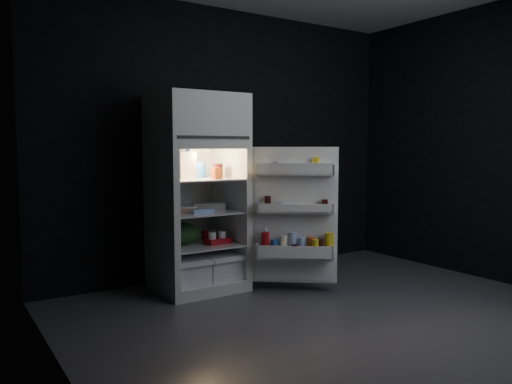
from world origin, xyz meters
TOP-DOWN VIEW (x-y plane):
  - floor at (0.00, 0.00)m, footprint 4.00×3.40m
  - wall_back at (0.00, 1.70)m, footprint 4.00×0.00m
  - wall_left at (-2.00, 0.00)m, footprint 0.00×3.40m
  - wall_right at (2.00, 0.00)m, footprint 0.00×3.40m
  - refrigerator at (-0.57, 1.32)m, footprint 0.76×0.71m
  - fridge_door at (0.11, 0.71)m, footprint 0.69×0.59m
  - milk_jug at (-0.64, 1.33)m, footprint 0.18×0.18m
  - mayo_jar at (-0.52, 1.35)m, footprint 0.16×0.16m
  - jam_jar at (-0.37, 1.26)m, footprint 0.12×0.12m
  - amber_bottle at (-0.85, 1.39)m, footprint 0.09×0.09m
  - small_carton at (-0.46, 1.13)m, footprint 0.09×0.08m
  - egg_carton at (-0.48, 1.25)m, footprint 0.32×0.21m
  - pie at (-0.67, 1.37)m, footprint 0.37×0.37m
  - flat_package at (-0.61, 1.11)m, footprint 0.20×0.11m
  - wrapped_pkg at (-0.32, 1.40)m, footprint 0.15×0.14m
  - produce_bag at (-0.71, 1.33)m, footprint 0.36×0.30m
  - yogurt_tray at (-0.42, 1.18)m, footprint 0.24×0.15m
  - small_can_red at (-0.44, 1.41)m, footprint 0.09×0.09m
  - small_can_silver at (-0.32, 1.45)m, footprint 0.07×0.07m

SIDE VIEW (x-z plane):
  - floor at x=0.00m, z-range 0.00..0.00m
  - yogurt_tray at x=-0.42m, z-range 0.43..0.48m
  - small_can_red at x=-0.44m, z-range 0.43..0.52m
  - small_can_silver at x=-0.32m, z-range 0.43..0.52m
  - produce_bag at x=-0.71m, z-range 0.43..0.62m
  - fridge_door at x=0.11m, z-range 0.07..1.29m
  - pie at x=-0.67m, z-range 0.73..0.77m
  - flat_package at x=-0.61m, z-range 0.73..0.77m
  - wrapped_pkg at x=-0.32m, z-range 0.73..0.78m
  - egg_carton at x=-0.48m, z-range 0.73..0.80m
  - refrigerator at x=-0.57m, z-range 0.07..1.85m
  - small_carton at x=-0.46m, z-range 1.03..1.13m
  - jam_jar at x=-0.37m, z-range 1.03..1.16m
  - mayo_jar at x=-0.52m, z-range 1.03..1.17m
  - amber_bottle at x=-0.85m, z-range 1.03..1.25m
  - milk_jug at x=-0.64m, z-range 1.03..1.27m
  - wall_back at x=0.00m, z-range 0.00..2.70m
  - wall_left at x=-2.00m, z-range 0.00..2.70m
  - wall_right at x=2.00m, z-range 0.00..2.70m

